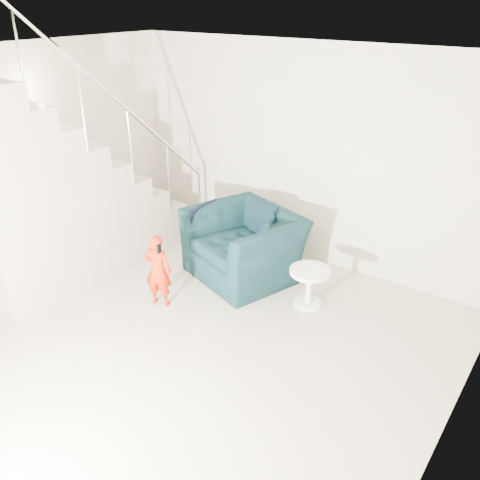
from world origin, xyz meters
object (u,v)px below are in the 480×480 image
side_table (309,281)px  armchair (244,245)px  staircase (58,205)px  toddler (158,270)px

side_table → armchair: bearing=172.4°
staircase → armchair: bearing=36.7°
armchair → staircase: bearing=-125.6°
armchair → toddler: size_ratio=1.47×
toddler → side_table: (1.36, 0.96, -0.13)m
armchair → side_table: (0.98, -0.13, -0.11)m
staircase → side_table: bearing=23.2°
side_table → staircase: (-2.72, -1.17, 0.65)m
armchair → side_table: armchair is taller
side_table → staircase: staircase is taller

